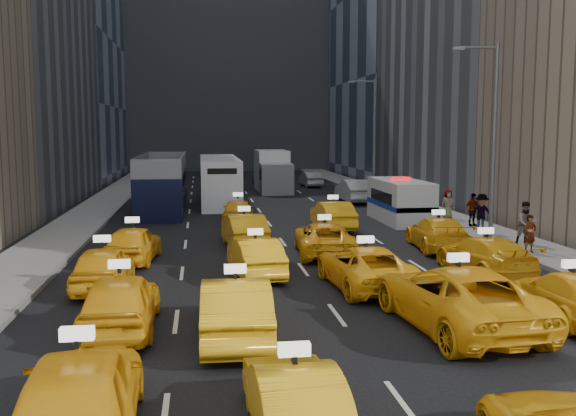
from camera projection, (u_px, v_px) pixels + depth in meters
name	position (u px, v px, depth m)	size (l,w,h in m)	color
ground	(353.00, 337.00, 16.22)	(160.00, 160.00, 0.00)	black
sidewalk_west	(90.00, 214.00, 39.38)	(3.00, 90.00, 0.15)	gray
sidewalk_east	(419.00, 208.00, 42.22)	(3.00, 90.00, 0.15)	gray
curb_west	(115.00, 213.00, 39.57)	(0.15, 90.00, 0.18)	slate
curb_east	(398.00, 208.00, 42.02)	(0.15, 90.00, 0.18)	slate
building_backdrop	(226.00, 17.00, 84.59)	(30.00, 12.00, 40.00)	slate
streetlight_near	(492.00, 137.00, 28.67)	(2.15, 0.22, 9.00)	#595B60
streetlight_far	(373.00, 134.00, 48.33)	(2.15, 0.22, 9.00)	#595B60
taxi_0	(80.00, 395.00, 10.66)	(1.98, 4.91, 1.67)	#FFB215
taxi_1	(294.00, 399.00, 10.90)	(1.41, 4.03, 1.33)	#FFB215
taxi_4	(120.00, 302.00, 16.62)	(1.85, 4.61, 1.57)	#FFB215
taxi_5	(236.00, 308.00, 15.99)	(1.67, 4.80, 1.58)	#FFB215
taxi_6	(457.00, 297.00, 16.92)	(2.78, 6.03, 1.68)	#FFB215
taxi_7	(571.00, 296.00, 17.64)	(1.90, 4.68, 1.36)	#FFB215
taxi_8	(103.00, 267.00, 21.04)	(1.73, 4.30, 1.47)	#FFB215
taxi_9	(255.00, 257.00, 22.94)	(1.47, 4.22, 1.39)	#FFB215
taxi_10	(365.00, 267.00, 21.26)	(2.34, 5.07, 1.41)	#FFB215
taxi_11	(485.00, 255.00, 23.24)	(1.93, 4.76, 1.38)	#FFB215
taxi_12	(133.00, 244.00, 25.33)	(1.75, 4.35, 1.48)	#FFB215
taxi_13	(244.00, 230.00, 28.74)	(1.59, 4.55, 1.50)	#FFB215
taxi_14	(324.00, 239.00, 26.83)	(2.29, 4.96, 1.38)	#FFB215
taxi_15	(438.00, 233.00, 28.01)	(2.01, 4.94, 1.43)	#FFB215
taxi_16	(238.00, 211.00, 35.53)	(1.71, 4.24, 1.45)	#FFB215
taxi_17	(333.00, 215.00, 33.75)	(1.58, 4.52, 1.49)	#FFB215
nypd_van	(400.00, 202.00, 36.42)	(2.97, 6.18, 2.56)	silver
double_decker	(163.00, 183.00, 41.50)	(3.45, 12.35, 3.55)	black
city_bus	(219.00, 180.00, 45.94)	(3.38, 12.68, 3.24)	white
box_truck	(273.00, 171.00, 54.46)	(3.56, 7.84, 3.46)	white
misc_car_0	(354.00, 191.00, 46.35)	(1.76, 5.05, 1.66)	#A6A8AD
misc_car_1	(166.00, 182.00, 55.77)	(2.25, 4.88, 1.36)	black
misc_car_2	(266.00, 176.00, 61.91)	(2.23, 5.48, 1.59)	slate
misc_car_3	(212.00, 176.00, 60.54)	(1.95, 4.85, 1.65)	black
misc_car_4	(311.00, 179.00, 59.10)	(1.50, 4.30, 1.42)	#989C9F
pedestrian_0	(530.00, 234.00, 26.52)	(0.58, 0.38, 1.59)	gray
pedestrian_1	(526.00, 223.00, 28.52)	(0.92, 0.51, 1.90)	gray
pedestrian_2	(481.00, 213.00, 31.67)	(1.25, 0.52, 1.93)	gray
pedestrian_3	(472.00, 210.00, 33.82)	(1.03, 0.47, 1.75)	gray
pedestrian_4	(448.00, 204.00, 36.68)	(0.82, 0.45, 1.67)	gray
pedestrian_5	(416.00, 193.00, 42.16)	(1.76, 0.51, 1.90)	gray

